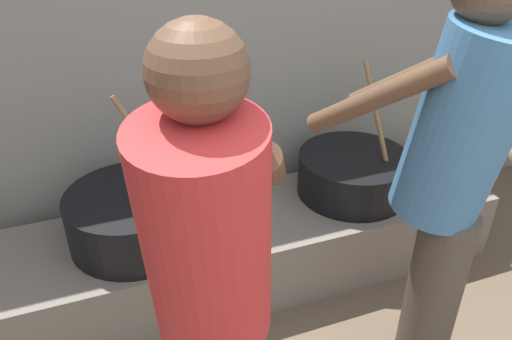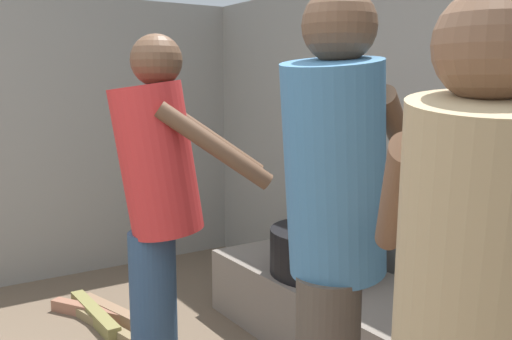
# 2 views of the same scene
# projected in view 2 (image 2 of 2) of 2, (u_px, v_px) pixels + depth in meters

# --- Properties ---
(block_enclosure_rear) EXTENTS (5.40, 0.20, 1.97)m
(block_enclosure_rear) POSITION_uv_depth(u_px,v_px,m) (512.00, 168.00, 2.59)
(block_enclosure_rear) COLOR gray
(block_enclosure_rear) RESTS_ON ground_plane
(cooking_pot_main) EXTENTS (0.58, 0.58, 0.69)m
(cooking_pot_main) POSITION_uv_depth(u_px,v_px,m) (324.00, 250.00, 3.00)
(cooking_pot_main) COLOR black
(cooking_pot_main) RESTS_ON hearth_ledge
(cook_in_blue_shirt) EXTENTS (0.60, 0.75, 1.65)m
(cook_in_blue_shirt) POSITION_uv_depth(u_px,v_px,m) (334.00, 226.00, 1.70)
(cook_in_blue_shirt) COLOR #4C4238
(cook_in_blue_shirt) RESTS_ON ground_plane
(cook_in_red_shirt) EXTENTS (0.57, 0.73, 1.57)m
(cook_in_red_shirt) POSITION_uv_depth(u_px,v_px,m) (159.00, 200.00, 2.33)
(cook_in_red_shirt) COLOR navy
(cook_in_red_shirt) RESTS_ON ground_plane
(firewood_pile) EXTENTS (0.79, 0.40, 0.08)m
(firewood_pile) POSITION_uv_depth(u_px,v_px,m) (100.00, 315.00, 3.28)
(firewood_pile) COLOR olive
(firewood_pile) RESTS_ON ground_plane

